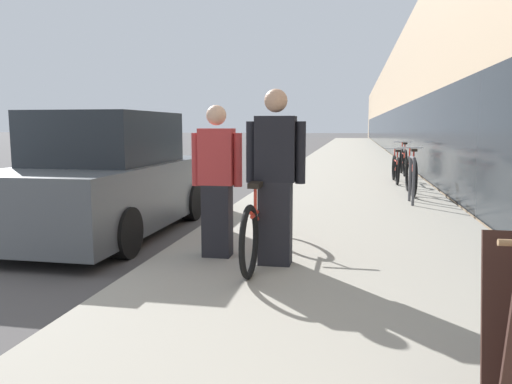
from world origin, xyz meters
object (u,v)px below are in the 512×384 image
Objects in this scene: person_rider at (275,178)px; bike_rack_hoop at (412,175)px; cruiser_bike_middle at (396,168)px; parked_sedan_curbside at (108,180)px; tandem_bicycle at (265,222)px; cruiser_bike_nearest at (411,175)px; cruiser_bike_farthest at (403,161)px; person_bystander at (217,181)px.

bike_rack_hoop is (1.79, 4.39, -0.36)m from person_rider.
parked_sedan_curbside reaches higher than cruiser_bike_middle.
bike_rack_hoop is (1.95, 4.11, 0.15)m from tandem_bicycle.
tandem_bicycle is 1.32× the size of cruiser_bike_nearest.
cruiser_bike_farthest reaches higher than bike_rack_hoop.
cruiser_bike_nearest is 4.24m from cruiser_bike_farthest.
person_bystander is at bearing 164.29° from person_rider.
parked_sedan_curbside is at bearing -148.01° from bike_rack_hoop.
tandem_bicycle is 0.60m from person_rider.
cruiser_bike_middle is at bearing 75.55° from tandem_bicycle.
person_rider is at bearing -102.85° from cruiser_bike_middle.
person_bystander is (-0.65, 0.18, -0.07)m from person_rider.
bike_rack_hoop is (2.44, 4.21, -0.29)m from person_bystander.
cruiser_bike_middle is (-0.00, 3.43, -0.16)m from bike_rack_hoop.
person_bystander is at bearing -120.05° from bike_rack_hoop.
cruiser_bike_farthest is 0.44× the size of parked_sedan_curbside.
parked_sedan_curbside is at bearing 148.31° from person_rider.
person_rider is 2.05× the size of bike_rack_hoop.
cruiser_bike_nearest is at bearing -86.60° from cruiser_bike_middle.
tandem_bicycle is at bearing 119.41° from person_rider.
person_rider reaches higher than tandem_bicycle.
parked_sedan_curbside is at bearing -125.53° from cruiser_bike_middle.
bike_rack_hoop is 0.47× the size of cruiser_bike_farthest.
person_bystander is at bearing -107.67° from cruiser_bike_middle.
person_bystander is 1.88× the size of bike_rack_hoop.
cruiser_bike_nearest is at bearing 41.49° from parked_sedan_curbside.
person_bystander is 0.39× the size of parked_sedan_curbside.
cruiser_bike_farthest is at bearing 77.73° from person_rider.
bike_rack_hoop is at bearing 67.86° from person_rider.
tandem_bicycle is 5.76m from cruiser_bike_nearest.
bike_rack_hoop is at bearing 59.95° from person_bystander.
tandem_bicycle is at bearing 11.38° from person_bystander.
person_bystander is at bearing -168.62° from tandem_bicycle.
cruiser_bike_middle is at bearing -100.08° from cruiser_bike_farthest.
cruiser_bike_farthest reaches higher than cruiser_bike_middle.
cruiser_bike_nearest is (0.13, 1.26, -0.12)m from bike_rack_hoop.
person_rider is at bearing -15.71° from person_bystander.
tandem_bicycle is 7.79m from cruiser_bike_middle.
person_bystander reaches higher than bike_rack_hoop.
person_bystander is 10.12m from cruiser_bike_farthest.
cruiser_bike_farthest is at bearing 76.48° from tandem_bicycle.
parked_sedan_curbside is at bearing 143.98° from person_bystander.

